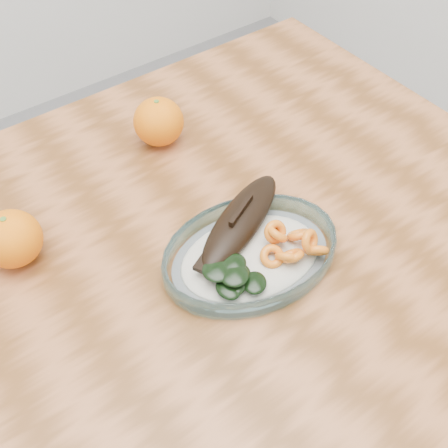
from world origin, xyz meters
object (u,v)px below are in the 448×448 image
at_px(plated_meal, 250,251).
at_px(orange_left, 12,239).
at_px(dining_table, 155,311).
at_px(orange_right, 159,122).

height_order(plated_meal, orange_left, orange_left).
relative_size(plated_meal, orange_left, 6.40).
height_order(dining_table, orange_left, orange_left).
bearing_deg(orange_right, dining_table, -125.51).
xyz_separation_m(plated_meal, orange_right, (0.03, 0.28, 0.02)).
bearing_deg(dining_table, orange_left, 137.18).
bearing_deg(orange_left, orange_right, 18.54).
bearing_deg(plated_meal, orange_right, 92.75).
distance_m(dining_table, orange_left, 0.23).
bearing_deg(dining_table, plated_meal, -28.91).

